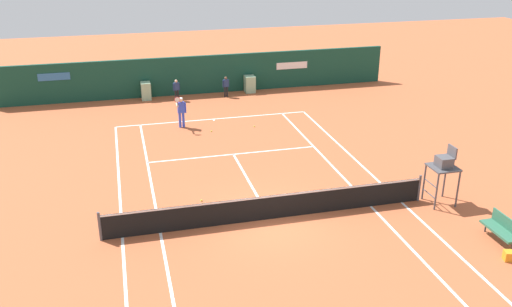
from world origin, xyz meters
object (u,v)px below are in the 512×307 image
(player_bench, at_px, (503,228))
(player_on_baseline, at_px, (181,110))
(tennis_ball_by_sideline, at_px, (202,200))
(umpire_chair, at_px, (444,166))
(tennis_ball_near_service_line, at_px, (254,126))
(ball_kid_centre_post, at_px, (176,89))
(ball_kid_left_post, at_px, (226,85))
(tennis_ball_mid_court, at_px, (211,131))

(player_bench, xyz_separation_m, player_on_baseline, (-9.03, 14.21, 0.47))
(player_on_baseline, xyz_separation_m, tennis_ball_by_sideline, (-0.36, -8.75, -0.95))
(umpire_chair, distance_m, tennis_ball_by_sideline, 9.35)
(tennis_ball_near_service_line, bearing_deg, ball_kid_centre_post, 120.02)
(player_bench, height_order, player_on_baseline, player_on_baseline)
(ball_kid_centre_post, height_order, ball_kid_left_post, ball_kid_centre_post)
(umpire_chair, distance_m, tennis_ball_near_service_line, 11.42)
(umpire_chair, xyz_separation_m, player_bench, (0.49, -3.05, -1.05))
(tennis_ball_near_service_line, bearing_deg, tennis_ball_by_sideline, -117.68)
(ball_kid_centre_post, relative_size, ball_kid_left_post, 1.01)
(ball_kid_centre_post, xyz_separation_m, tennis_ball_near_service_line, (3.42, -5.92, -0.72))
(player_bench, distance_m, ball_kid_centre_post, 21.10)
(player_on_baseline, relative_size, tennis_ball_by_sideline, 27.23)
(player_on_baseline, distance_m, ball_kid_left_post, 6.07)
(tennis_ball_by_sideline, bearing_deg, ball_kid_left_post, 74.65)
(umpire_chair, relative_size, tennis_ball_by_sideline, 34.34)
(player_bench, xyz_separation_m, ball_kid_left_post, (-5.61, 19.22, 0.24))
(ball_kid_left_post, distance_m, tennis_ball_by_sideline, 14.29)
(tennis_ball_by_sideline, xyz_separation_m, tennis_ball_near_service_line, (4.11, 7.84, 0.00))
(ball_kid_left_post, relative_size, tennis_ball_by_sideline, 19.12)
(player_on_baseline, height_order, ball_kid_centre_post, player_on_baseline)
(player_on_baseline, relative_size, tennis_ball_near_service_line, 27.23)
(player_bench, xyz_separation_m, tennis_ball_near_service_line, (-5.27, 13.31, -0.48))
(player_bench, bearing_deg, umpire_chair, 9.05)
(ball_kid_left_post, bearing_deg, tennis_ball_near_service_line, 83.84)
(player_on_baseline, height_order, tennis_ball_mid_court, player_on_baseline)
(umpire_chair, relative_size, tennis_ball_mid_court, 34.34)
(player_on_baseline, bearing_deg, player_bench, 122.61)
(ball_kid_left_post, bearing_deg, player_on_baseline, 46.26)
(umpire_chair, distance_m, ball_kid_centre_post, 18.15)
(tennis_ball_mid_court, bearing_deg, player_on_baseline, 142.74)
(player_bench, xyz_separation_m, tennis_ball_by_sideline, (-9.39, 5.46, -0.48))
(ball_kid_centre_post, distance_m, tennis_ball_mid_court, 6.21)
(player_bench, relative_size, ball_kid_left_post, 1.19)
(tennis_ball_mid_court, bearing_deg, ball_kid_left_post, 71.64)
(umpire_chair, relative_size, player_bench, 1.51)
(umpire_chair, distance_m, player_on_baseline, 14.07)
(tennis_ball_mid_court, distance_m, tennis_ball_by_sideline, 7.89)
(player_bench, height_order, tennis_ball_near_service_line, player_bench)
(umpire_chair, height_order, ball_kid_centre_post, umpire_chair)
(player_on_baseline, distance_m, ball_kid_centre_post, 5.03)
(tennis_ball_by_sideline, bearing_deg, player_bench, -30.19)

